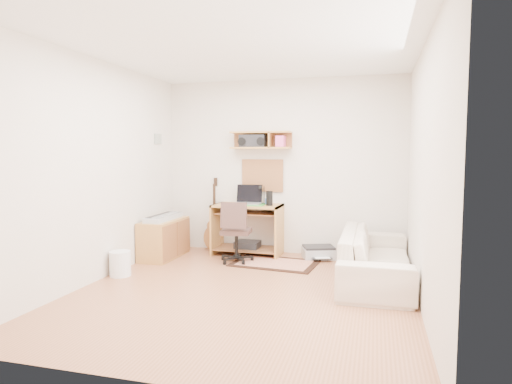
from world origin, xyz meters
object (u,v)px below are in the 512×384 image
(task_chair, at_px, (236,231))
(printer, at_px, (319,252))
(sofa, at_px, (376,248))
(cabinet, at_px, (164,239))
(desk, at_px, (248,230))

(task_chair, height_order, printer, task_chair)
(sofa, bearing_deg, task_chair, 77.47)
(task_chair, distance_m, sofa, 1.91)
(cabinet, distance_m, printer, 2.24)
(cabinet, bearing_deg, task_chair, 0.44)
(task_chair, distance_m, cabinet, 1.11)
(desk, height_order, printer, desk)
(desk, xyz_separation_m, task_chair, (-0.02, -0.48, 0.06))
(cabinet, height_order, printer, cabinet)
(printer, height_order, sofa, sofa)
(task_chair, distance_m, printer, 1.24)
(cabinet, xyz_separation_m, printer, (2.17, 0.53, -0.19))
(printer, bearing_deg, desk, 162.17)
(desk, xyz_separation_m, sofa, (1.84, -0.90, 0.02))
(task_chair, xyz_separation_m, cabinet, (-1.10, -0.01, -0.16))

